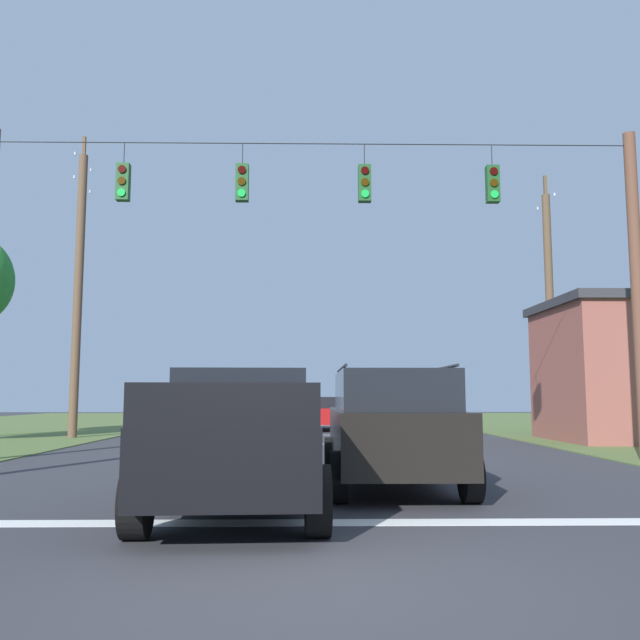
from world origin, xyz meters
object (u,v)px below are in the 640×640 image
at_px(distant_car_oncoming, 318,413).
at_px(utility_pole_mid_right, 550,310).
at_px(suv_black, 391,425).
at_px(distant_car_crossing_white, 186,415).
at_px(utility_pole_near_left, 78,287).
at_px(overhead_signal_span, 313,272).
at_px(pickup_truck, 239,439).

height_order(distant_car_oncoming, utility_pole_mid_right, utility_pole_mid_right).
xyz_separation_m(suv_black, utility_pole_mid_right, (7.92, 13.92, 3.83)).
bearing_deg(distant_car_crossing_white, utility_pole_mid_right, -11.30).
distance_m(suv_black, distant_car_crossing_white, 18.05).
distance_m(utility_pole_mid_right, utility_pole_near_left, 18.15).
distance_m(overhead_signal_span, utility_pole_near_left, 12.66).
bearing_deg(suv_black, utility_pole_mid_right, 60.36).
bearing_deg(suv_black, distant_car_oncoming, 92.83).
xyz_separation_m(pickup_truck, distant_car_oncoming, (1.43, 21.55, -0.18)).
bearing_deg(overhead_signal_span, distant_car_crossing_white, 113.51).
xyz_separation_m(overhead_signal_span, distant_car_oncoming, (0.36, 14.69, -3.84)).
bearing_deg(distant_car_crossing_white, overhead_signal_span, -66.49).
height_order(overhead_signal_span, distant_car_oncoming, overhead_signal_span).
xyz_separation_m(overhead_signal_span, suv_black, (1.32, -4.80, -3.57)).
bearing_deg(distant_car_oncoming, distant_car_crossing_white, -154.34).
relative_size(pickup_truck, utility_pole_mid_right, 0.54).
distance_m(distant_car_oncoming, utility_pole_mid_right, 11.26).
distance_m(suv_black, utility_pole_mid_right, 16.47).
bearing_deg(distant_car_oncoming, utility_pole_near_left, -148.16).
height_order(suv_black, distant_car_crossing_white, suv_black).
distance_m(pickup_truck, distant_car_oncoming, 21.60).
relative_size(suv_black, distant_car_crossing_white, 1.09).
relative_size(pickup_truck, distant_car_crossing_white, 1.25).
bearing_deg(pickup_truck, suv_black, 40.60).
height_order(distant_car_crossing_white, utility_pole_near_left, utility_pole_near_left).
bearing_deg(suv_black, pickup_truck, -139.40).
relative_size(distant_car_oncoming, utility_pole_mid_right, 0.43).
distance_m(distant_car_crossing_white, utility_pole_near_left, 6.84).
bearing_deg(utility_pole_mid_right, distant_car_oncoming, 147.88).
bearing_deg(utility_pole_near_left, suv_black, -53.43).
bearing_deg(pickup_truck, overhead_signal_span, 81.13).
distance_m(distant_car_crossing_white, distant_car_oncoming, 6.20).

